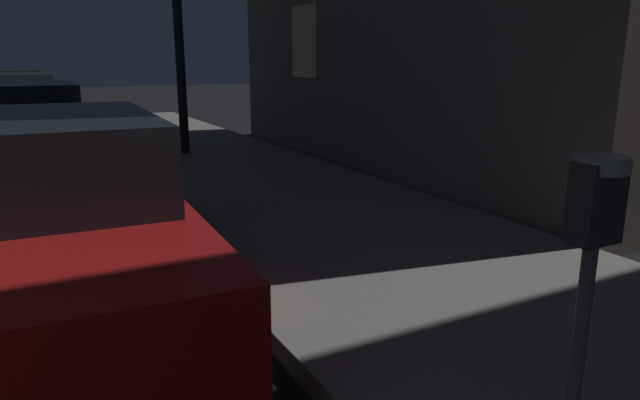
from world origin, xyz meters
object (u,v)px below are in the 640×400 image
at_px(parking_meter, 591,242).
at_px(car_red, 44,219).
at_px(car_green, 24,130).
at_px(car_silver, 17,102).
at_px(car_yellow_cab, 15,91).

relative_size(parking_meter, car_red, 0.29).
distance_m(car_green, car_silver, 6.59).
relative_size(car_red, car_green, 1.01).
xyz_separation_m(car_red, car_green, (-0.00, 5.75, -0.00)).
height_order(parking_meter, car_silver, parking_meter).
height_order(parking_meter, car_red, parking_meter).
xyz_separation_m(car_silver, car_yellow_cab, (0.00, 5.79, -0.01)).
bearing_deg(car_yellow_cab, car_silver, -90.02).
relative_size(parking_meter, car_yellow_cab, 0.30).
distance_m(car_green, car_yellow_cab, 12.38).
relative_size(parking_meter, car_green, 0.29).
relative_size(car_red, car_silver, 1.00).
bearing_deg(car_green, car_silver, 89.98).
height_order(car_red, car_green, same).
height_order(car_green, car_yellow_cab, same).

